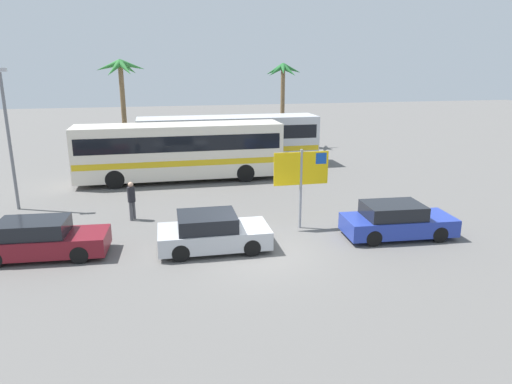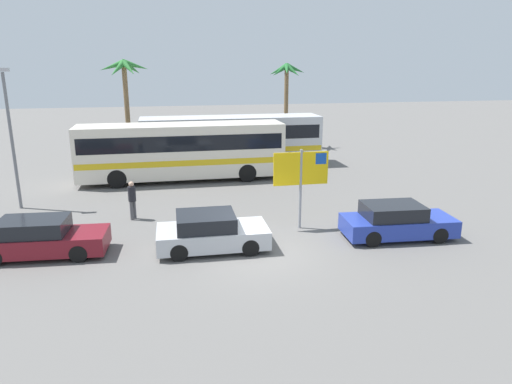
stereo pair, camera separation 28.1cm
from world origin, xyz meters
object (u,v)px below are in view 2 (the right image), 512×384
(ferry_sign, at_px, (302,172))
(car_silver, at_px, (211,232))
(car_maroon, at_px, (40,238))
(pedestrian_by_bus, at_px, (132,197))
(bus_rear_coach, at_px, (232,139))
(car_blue, at_px, (397,222))
(bus_front_coach, at_px, (182,149))

(ferry_sign, distance_m, car_silver, 4.40)
(car_maroon, height_order, pedestrian_by_bus, pedestrian_by_bus)
(bus_rear_coach, height_order, car_blue, bus_rear_coach)
(bus_front_coach, relative_size, ferry_sign, 3.54)
(bus_front_coach, distance_m, bus_rear_coach, 4.58)
(bus_front_coach, bearing_deg, pedestrian_by_bus, -110.20)
(car_blue, bearing_deg, pedestrian_by_bus, 160.76)
(ferry_sign, bearing_deg, car_silver, -158.52)
(pedestrian_by_bus, bearing_deg, bus_rear_coach, 100.00)
(bus_rear_coach, bearing_deg, ferry_sign, -85.59)
(ferry_sign, height_order, car_silver, ferry_sign)
(ferry_sign, height_order, pedestrian_by_bus, ferry_sign)
(bus_front_coach, bearing_deg, bus_rear_coach, 44.09)
(bus_rear_coach, bearing_deg, bus_front_coach, -135.91)
(bus_front_coach, height_order, bus_rear_coach, same)
(car_silver, distance_m, pedestrian_by_bus, 4.90)
(car_silver, bearing_deg, bus_rear_coach, 79.43)
(car_silver, bearing_deg, pedestrian_by_bus, 127.24)
(car_silver, xyz_separation_m, car_blue, (7.01, -0.25, -0.00))
(car_silver, relative_size, car_maroon, 0.89)
(bus_front_coach, relative_size, car_blue, 2.66)
(ferry_sign, relative_size, pedestrian_by_bus, 1.93)
(bus_front_coach, distance_m, car_maroon, 11.36)
(car_maroon, distance_m, pedestrian_by_bus, 4.47)
(bus_rear_coach, bearing_deg, pedestrian_by_bus, -120.30)
(bus_rear_coach, xyz_separation_m, car_maroon, (-8.63, -13.16, -1.15))
(car_silver, height_order, car_maroon, same)
(bus_rear_coach, xyz_separation_m, car_blue, (4.18, -13.98, -1.15))
(car_maroon, relative_size, car_blue, 1.04)
(bus_rear_coach, relative_size, car_blue, 2.66)
(car_maroon, relative_size, pedestrian_by_bus, 2.66)
(car_silver, distance_m, car_maroon, 5.82)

